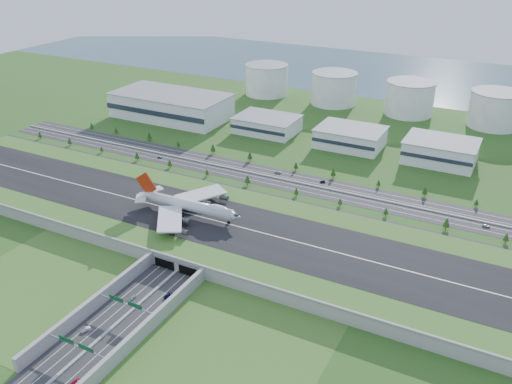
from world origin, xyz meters
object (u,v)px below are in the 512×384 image
at_px(fuel_tank_a, 267,80).
at_px(car_4, 160,157).
at_px(car_2, 168,295).
at_px(car_3, 76,382).
at_px(car_5, 323,182).
at_px(car_7, 278,172).
at_px(boeing_747, 188,205).
at_px(car_6, 486,226).
at_px(car_0, 133,297).
at_px(car_1, 86,329).

xyz_separation_m(fuel_tank_a, car_4, (7.19, -223.93, -16.72)).
bearing_deg(fuel_tank_a, car_2, -71.24).
bearing_deg(car_3, car_4, -52.20).
height_order(car_5, car_7, car_7).
xyz_separation_m(boeing_747, car_4, (-88.35, 86.48, -14.24)).
relative_size(car_4, car_5, 0.90).
height_order(car_4, car_6, car_6).
distance_m(car_0, car_4, 199.48).
relative_size(fuel_tank_a, car_2, 8.55).
relative_size(car_0, car_7, 0.74).
xyz_separation_m(car_2, car_3, (0.50, -70.15, -0.02)).
height_order(car_3, car_4, car_3).
bearing_deg(car_2, car_0, 33.34).
height_order(car_3, car_6, car_3).
height_order(car_1, car_3, car_1).
bearing_deg(car_0, car_3, -74.08).
height_order(fuel_tank_a, car_0, fuel_tank_a).
distance_m(car_2, car_7, 178.13).
bearing_deg(car_5, boeing_747, -51.00).
distance_m(car_3, car_5, 247.74).
distance_m(car_2, car_6, 216.59).
distance_m(car_1, car_5, 222.63).
distance_m(car_0, car_6, 235.03).
bearing_deg(car_0, boeing_747, 103.00).
bearing_deg(fuel_tank_a, car_7, -61.31).
height_order(car_4, car_7, car_7).
bearing_deg(car_3, car_7, -76.33).
relative_size(car_2, car_4, 1.50).
xyz_separation_m(boeing_747, car_6, (179.14, 89.20, -14.19)).
distance_m(boeing_747, car_2, 80.87).
height_order(fuel_tank_a, car_3, fuel_tank_a).
bearing_deg(car_3, car_1, -44.20).
bearing_deg(car_2, car_5, -96.25).
height_order(car_0, car_5, car_0).
height_order(car_4, car_5, car_5).
distance_m(car_3, car_4, 259.57).
distance_m(car_0, car_5, 190.73).
relative_size(car_2, car_7, 1.02).
bearing_deg(car_5, car_4, -105.66).
height_order(car_0, car_7, car_7).
bearing_deg(car_7, car_5, 83.44).
bearing_deg(fuel_tank_a, car_4, -88.16).
height_order(car_2, car_6, car_2).
relative_size(fuel_tank_a, car_6, 9.69).
height_order(boeing_747, car_3, boeing_747).
xyz_separation_m(car_2, car_4, (-122.66, 158.34, -0.15)).
distance_m(fuel_tank_a, car_2, 404.06).
bearing_deg(car_0, car_7, 90.95).
distance_m(boeing_747, car_6, 200.63).
relative_size(car_0, car_4, 1.09).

